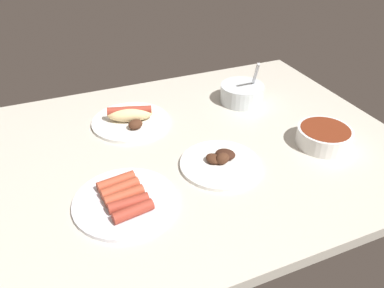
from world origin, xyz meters
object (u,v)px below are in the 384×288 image
at_px(plate_sausages, 125,199).
at_px(plate_grilled_meat, 220,163).
at_px(plate_hotdog_assembled, 131,118).
at_px(bowl_coleslaw, 242,92).
at_px(bowl_chili, 324,136).

distance_m(plate_sausages, plate_grilled_meat, 0.27).
bearing_deg(plate_hotdog_assembled, plate_sausages, -107.10).
bearing_deg(plate_grilled_meat, plate_sausages, -170.46).
bearing_deg(plate_sausages, bowl_coleslaw, 34.60).
bearing_deg(bowl_chili, plate_sausages, -177.88).
bearing_deg(plate_grilled_meat, bowl_chili, -4.30).
bearing_deg(plate_sausages, plate_hotdog_assembled, 72.90).
relative_size(plate_sausages, bowl_chili, 1.58).
distance_m(bowl_coleslaw, bowl_chili, 0.33).
relative_size(plate_grilled_meat, plate_hotdog_assembled, 0.89).
distance_m(plate_sausages, plate_hotdog_assembled, 0.36).
height_order(plate_sausages, plate_grilled_meat, plate_grilled_meat).
xyz_separation_m(plate_grilled_meat, plate_hotdog_assembled, (-0.16, 0.30, 0.01)).
xyz_separation_m(bowl_coleslaw, plate_hotdog_assembled, (-0.39, 0.00, -0.02)).
relative_size(bowl_chili, plate_hotdog_assembled, 0.64).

